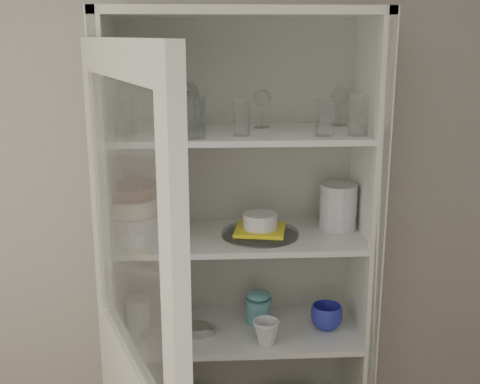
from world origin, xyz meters
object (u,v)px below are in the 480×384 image
(measuring_cups, at_px, (198,330))
(plate_stack_front, at_px, (132,226))
(cream_bowl, at_px, (131,206))
(plate_stack_back, at_px, (137,214))
(yellow_trivet, at_px, (260,230))
(pantry_cabinet, at_px, (239,302))
(goblet_2, at_px, (262,107))
(goblet_0, at_px, (161,106))
(goblet_1, at_px, (188,102))
(white_ramekin, at_px, (260,221))
(terracotta_bowl, at_px, (130,191))
(grey_bowl_stack, at_px, (338,207))
(goblet_3, at_px, (340,105))
(mug_blue, at_px, (326,317))
(mug_white, at_px, (266,332))
(white_canister, at_px, (139,312))
(glass_platter, at_px, (260,233))
(mug_teal, at_px, (259,309))
(teal_jar, at_px, (258,309))

(measuring_cups, bearing_deg, plate_stack_front, 177.28)
(measuring_cups, bearing_deg, cream_bowl, 177.28)
(plate_stack_back, bearing_deg, yellow_trivet, -19.82)
(pantry_cabinet, bearing_deg, measuring_cups, -145.19)
(goblet_2, bearing_deg, measuring_cups, -152.75)
(goblet_0, bearing_deg, plate_stack_front, -128.30)
(goblet_1, bearing_deg, white_ramekin, -30.00)
(terracotta_bowl, relative_size, grey_bowl_stack, 1.23)
(goblet_3, bearing_deg, mug_blue, -109.07)
(pantry_cabinet, bearing_deg, mug_white, -66.09)
(goblet_2, xyz_separation_m, goblet_3, (0.31, 0.04, 0.00))
(goblet_1, relative_size, cream_bowl, 1.01)
(goblet_2, xyz_separation_m, measuring_cups, (-0.26, -0.13, -0.86))
(plate_stack_back, bearing_deg, white_canister, -90.00)
(measuring_cups, bearing_deg, mug_white, -18.74)
(terracotta_bowl, relative_size, glass_platter, 0.75)
(goblet_3, bearing_deg, plate_stack_front, -168.96)
(terracotta_bowl, relative_size, mug_teal, 2.03)
(cream_bowl, distance_m, glass_platter, 0.50)
(plate_stack_front, bearing_deg, cream_bowl, 0.00)
(goblet_0, bearing_deg, measuring_cups, -50.78)
(mug_blue, height_order, mug_teal, mug_teal)
(teal_jar, bearing_deg, pantry_cabinet, 159.30)
(yellow_trivet, relative_size, mug_white, 1.83)
(mug_blue, distance_m, measuring_cups, 0.52)
(goblet_3, bearing_deg, goblet_0, -178.89)
(goblet_3, distance_m, white_ramekin, 0.55)
(cream_bowl, height_order, yellow_trivet, cream_bowl)
(plate_stack_front, bearing_deg, white_canister, 90.00)
(glass_platter, height_order, teal_jar, glass_platter)
(goblet_2, distance_m, yellow_trivet, 0.47)
(goblet_1, relative_size, white_ramekin, 1.43)
(plate_stack_back, relative_size, white_ramekin, 1.40)
(glass_platter, distance_m, grey_bowl_stack, 0.33)
(grey_bowl_stack, height_order, mug_blue, grey_bowl_stack)
(plate_stack_back, relative_size, mug_blue, 1.46)
(mug_teal, bearing_deg, goblet_2, 87.55)
(pantry_cabinet, height_order, white_ramekin, pantry_cabinet)
(goblet_2, bearing_deg, mug_blue, -23.60)
(yellow_trivet, height_order, mug_white, yellow_trivet)
(goblet_1, relative_size, terracotta_bowl, 0.86)
(goblet_0, relative_size, white_canister, 1.41)
(mug_white, bearing_deg, goblet_2, 109.96)
(yellow_trivet, bearing_deg, mug_white, -81.41)
(goblet_1, distance_m, yellow_trivet, 0.57)
(plate_stack_back, distance_m, white_canister, 0.40)
(white_canister, bearing_deg, measuring_cups, -21.19)
(goblet_3, bearing_deg, pantry_cabinet, -172.67)
(white_ramekin, relative_size, mug_blue, 1.04)
(goblet_1, xyz_separation_m, mug_teal, (0.27, -0.07, -0.84))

